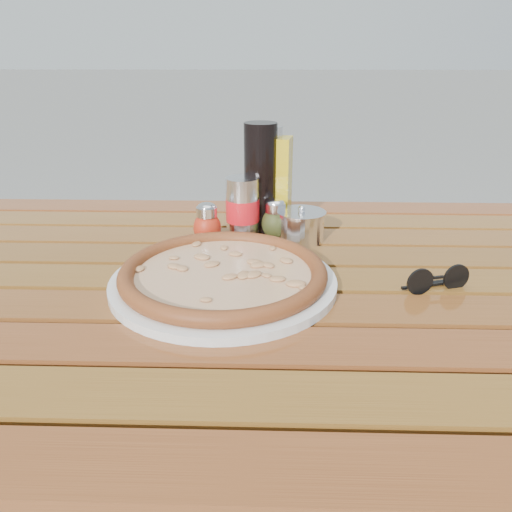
{
  "coord_description": "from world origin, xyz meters",
  "views": [
    {
      "loc": [
        0.02,
        -0.75,
        1.1
      ],
      "look_at": [
        0.0,
        0.02,
        0.78
      ],
      "focal_mm": 35.0,
      "sensor_mm": 36.0,
      "label": 1
    }
  ],
  "objects_px": {
    "table": "(256,317)",
    "olive_oil_cruet": "(277,183)",
    "pizza": "(223,273)",
    "dark_bottle": "(260,179)",
    "plate": "(224,282)",
    "pepper_shaker": "(207,224)",
    "oregano_shaker": "(275,219)",
    "sunglasses": "(437,280)",
    "soda_can": "(243,208)",
    "parmesan_tin": "(301,225)"
  },
  "relations": [
    {
      "from": "olive_oil_cruet",
      "to": "pepper_shaker",
      "type": "bearing_deg",
      "value": -146.1
    },
    {
      "from": "dark_bottle",
      "to": "table",
      "type": "bearing_deg",
      "value": -90.63
    },
    {
      "from": "plate",
      "to": "soda_can",
      "type": "bearing_deg",
      "value": 85.46
    },
    {
      "from": "oregano_shaker",
      "to": "soda_can",
      "type": "relative_size",
      "value": 0.68
    },
    {
      "from": "soda_can",
      "to": "sunglasses",
      "type": "relative_size",
      "value": 1.1
    },
    {
      "from": "plate",
      "to": "oregano_shaker",
      "type": "distance_m",
      "value": 0.24
    },
    {
      "from": "olive_oil_cruet",
      "to": "parmesan_tin",
      "type": "height_order",
      "value": "olive_oil_cruet"
    },
    {
      "from": "plate",
      "to": "oregano_shaker",
      "type": "bearing_deg",
      "value": 69.6
    },
    {
      "from": "plate",
      "to": "pizza",
      "type": "distance_m",
      "value": 0.02
    },
    {
      "from": "pepper_shaker",
      "to": "dark_bottle",
      "type": "relative_size",
      "value": 0.37
    },
    {
      "from": "plate",
      "to": "sunglasses",
      "type": "xyz_separation_m",
      "value": [
        0.34,
        -0.0,
        0.01
      ]
    },
    {
      "from": "pizza",
      "to": "soda_can",
      "type": "height_order",
      "value": "soda_can"
    },
    {
      "from": "pizza",
      "to": "soda_can",
      "type": "relative_size",
      "value": 3.63
    },
    {
      "from": "pepper_shaker",
      "to": "oregano_shaker",
      "type": "bearing_deg",
      "value": 13.44
    },
    {
      "from": "table",
      "to": "oregano_shaker",
      "type": "relative_size",
      "value": 17.07
    },
    {
      "from": "pizza",
      "to": "dark_bottle",
      "type": "relative_size",
      "value": 1.98
    },
    {
      "from": "pizza",
      "to": "pepper_shaker",
      "type": "bearing_deg",
      "value": 104.13
    },
    {
      "from": "dark_bottle",
      "to": "soda_can",
      "type": "height_order",
      "value": "dark_bottle"
    },
    {
      "from": "dark_bottle",
      "to": "olive_oil_cruet",
      "type": "height_order",
      "value": "dark_bottle"
    },
    {
      "from": "pepper_shaker",
      "to": "plate",
      "type": "bearing_deg",
      "value": -75.87
    },
    {
      "from": "table",
      "to": "pizza",
      "type": "xyz_separation_m",
      "value": [
        -0.05,
        -0.03,
        0.1
      ]
    },
    {
      "from": "pepper_shaker",
      "to": "soda_can",
      "type": "xyz_separation_m",
      "value": [
        0.07,
        0.04,
        0.02
      ]
    },
    {
      "from": "dark_bottle",
      "to": "soda_can",
      "type": "relative_size",
      "value": 1.83
    },
    {
      "from": "olive_oil_cruet",
      "to": "oregano_shaker",
      "type": "bearing_deg",
      "value": -92.75
    },
    {
      "from": "sunglasses",
      "to": "olive_oil_cruet",
      "type": "bearing_deg",
      "value": 114.97
    },
    {
      "from": "pepper_shaker",
      "to": "oregano_shaker",
      "type": "relative_size",
      "value": 1.0
    },
    {
      "from": "table",
      "to": "soda_can",
      "type": "xyz_separation_m",
      "value": [
        -0.03,
        0.2,
        0.13
      ]
    },
    {
      "from": "oregano_shaker",
      "to": "soda_can",
      "type": "distance_m",
      "value": 0.07
    },
    {
      "from": "plate",
      "to": "table",
      "type": "bearing_deg",
      "value": 33.33
    },
    {
      "from": "plate",
      "to": "olive_oil_cruet",
      "type": "xyz_separation_m",
      "value": [
        0.09,
        0.28,
        0.09
      ]
    },
    {
      "from": "soda_can",
      "to": "plate",
      "type": "bearing_deg",
      "value": -94.54
    },
    {
      "from": "table",
      "to": "oregano_shaker",
      "type": "bearing_deg",
      "value": 80.19
    },
    {
      "from": "pepper_shaker",
      "to": "olive_oil_cruet",
      "type": "distance_m",
      "value": 0.17
    },
    {
      "from": "pizza",
      "to": "parmesan_tin",
      "type": "relative_size",
      "value": 3.63
    },
    {
      "from": "parmesan_tin",
      "to": "sunglasses",
      "type": "bearing_deg",
      "value": -46.7
    },
    {
      "from": "table",
      "to": "pepper_shaker",
      "type": "xyz_separation_m",
      "value": [
        -0.1,
        0.16,
        0.11
      ]
    },
    {
      "from": "pepper_shaker",
      "to": "soda_can",
      "type": "distance_m",
      "value": 0.08
    },
    {
      "from": "plate",
      "to": "dark_bottle",
      "type": "bearing_deg",
      "value": 78.81
    },
    {
      "from": "olive_oil_cruet",
      "to": "table",
      "type": "bearing_deg",
      "value": -98.16
    },
    {
      "from": "dark_bottle",
      "to": "sunglasses",
      "type": "xyz_separation_m",
      "value": [
        0.28,
        -0.27,
        -0.09
      ]
    },
    {
      "from": "soda_can",
      "to": "dark_bottle",
      "type": "bearing_deg",
      "value": 45.97
    },
    {
      "from": "soda_can",
      "to": "olive_oil_cruet",
      "type": "bearing_deg",
      "value": 37.2
    },
    {
      "from": "table",
      "to": "plate",
      "type": "bearing_deg",
      "value": -146.67
    },
    {
      "from": "pepper_shaker",
      "to": "dark_bottle",
      "type": "distance_m",
      "value": 0.14
    },
    {
      "from": "plate",
      "to": "olive_oil_cruet",
      "type": "bearing_deg",
      "value": 73.07
    },
    {
      "from": "table",
      "to": "parmesan_tin",
      "type": "height_order",
      "value": "parmesan_tin"
    },
    {
      "from": "pepper_shaker",
      "to": "soda_can",
      "type": "relative_size",
      "value": 0.68
    },
    {
      "from": "plate",
      "to": "oregano_shaker",
      "type": "height_order",
      "value": "oregano_shaker"
    },
    {
      "from": "oregano_shaker",
      "to": "parmesan_tin",
      "type": "height_order",
      "value": "oregano_shaker"
    },
    {
      "from": "table",
      "to": "olive_oil_cruet",
      "type": "height_order",
      "value": "olive_oil_cruet"
    }
  ]
}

